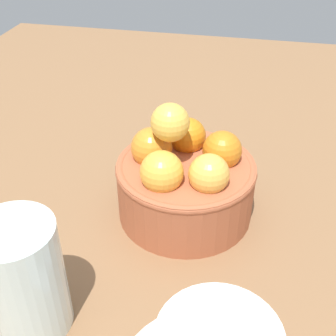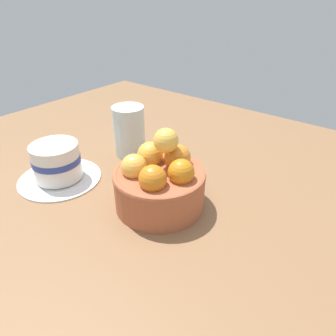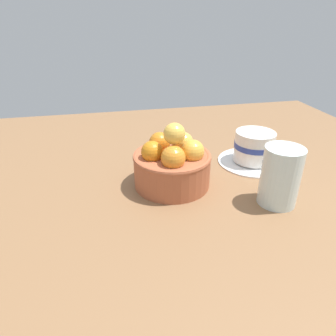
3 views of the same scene
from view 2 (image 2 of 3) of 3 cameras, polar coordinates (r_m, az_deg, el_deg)
ground_plane at (r=54.47cm, az=-1.50°, el=-8.64°), size 123.74×104.75×4.51cm
terracotta_bowl at (r=50.43cm, az=-1.54°, el=-2.51°), size 15.11×15.11×13.44cm
coffee_cup at (r=61.54cm, az=-19.83°, el=0.69°), size 15.55×15.55×7.38cm
water_glass at (r=66.99cm, az=-7.21°, el=6.82°), size 6.80×6.80×10.77cm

